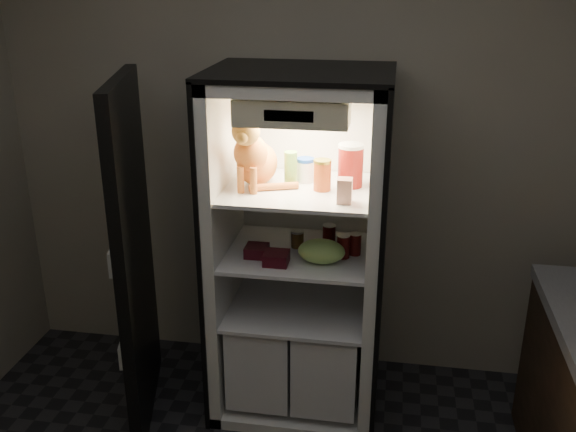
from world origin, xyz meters
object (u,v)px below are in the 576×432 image
(mayo_tub, at_px, (305,170))
(condiment_jar, at_px, (297,239))
(tabby_cat, at_px, (254,157))
(pepper_jar, at_px, (351,165))
(berry_box_right, at_px, (276,258))
(parmesan_shaker, at_px, (291,168))
(berry_box_left, at_px, (257,251))
(salsa_jar, at_px, (322,175))
(cream_carton, at_px, (345,191))
(grape_bag, at_px, (321,251))
(refrigerator, at_px, (300,271))
(soda_can_c, at_px, (343,246))
(soda_can_a, at_px, (329,236))
(soda_can_b, at_px, (355,244))

(mayo_tub, xyz_separation_m, condiment_jar, (-0.03, -0.05, -0.37))
(tabby_cat, bearing_deg, pepper_jar, 14.34)
(condiment_jar, bearing_deg, berry_box_right, -107.81)
(parmesan_shaker, xyz_separation_m, berry_box_left, (-0.15, -0.14, -0.41))
(salsa_jar, bearing_deg, cream_carton, -52.67)
(grape_bag, bearing_deg, salsa_jar, 98.55)
(grape_bag, bearing_deg, cream_carton, -31.20)
(cream_carton, bearing_deg, grape_bag, 148.80)
(refrigerator, xyz_separation_m, salsa_jar, (0.12, -0.08, 0.58))
(salsa_jar, xyz_separation_m, soda_can_c, (0.12, -0.02, -0.37))
(cream_carton, xyz_separation_m, soda_can_c, (-0.01, 0.14, -0.35))
(soda_can_a, height_order, soda_can_b, soda_can_a)
(parmesan_shaker, xyz_separation_m, soda_can_c, (0.28, -0.08, -0.38))
(tabby_cat, xyz_separation_m, pepper_jar, (0.48, 0.08, -0.04))
(soda_can_a, bearing_deg, berry_box_left, -153.62)
(cream_carton, bearing_deg, mayo_tub, 128.77)
(tabby_cat, distance_m, grape_bag, 0.58)
(berry_box_left, bearing_deg, salsa_jar, 13.97)
(parmesan_shaker, relative_size, condiment_jar, 1.87)
(salsa_jar, bearing_deg, soda_can_b, 8.83)
(soda_can_c, bearing_deg, cream_carton, -86.61)
(soda_can_c, xyz_separation_m, grape_bag, (-0.10, -0.08, -0.00))
(pepper_jar, relative_size, soda_can_c, 1.78)
(parmesan_shaker, xyz_separation_m, pepper_jar, (0.30, 0.03, 0.02))
(salsa_jar, xyz_separation_m, cream_carton, (0.13, -0.16, -0.02))
(soda_can_a, bearing_deg, parmesan_shaker, -168.65)
(grape_bag, xyz_separation_m, berry_box_right, (-0.22, -0.06, -0.03))
(condiment_jar, xyz_separation_m, grape_bag, (0.15, -0.17, 0.01))
(parmesan_shaker, height_order, soda_can_a, parmesan_shaker)
(cream_carton, relative_size, berry_box_left, 1.04)
(salsa_jar, relative_size, soda_can_c, 1.27)
(cream_carton, xyz_separation_m, grape_bag, (-0.11, 0.07, -0.35))
(parmesan_shaker, bearing_deg, berry_box_right, -100.10)
(soda_can_b, bearing_deg, berry_box_right, -154.47)
(berry_box_right, bearing_deg, salsa_jar, 36.90)
(parmesan_shaker, distance_m, berry_box_left, 0.46)
(cream_carton, bearing_deg, condiment_jar, 137.90)
(parmesan_shaker, height_order, mayo_tub, parmesan_shaker)
(cream_carton, height_order, condiment_jar, cream_carton)
(parmesan_shaker, height_order, soda_can_c, parmesan_shaker)
(soda_can_b, bearing_deg, cream_carton, -104.03)
(pepper_jar, xyz_separation_m, soda_can_b, (0.04, -0.06, -0.40))
(cream_carton, distance_m, condiment_jar, 0.50)
(pepper_jar, bearing_deg, grape_bag, -122.45)
(soda_can_b, relative_size, berry_box_left, 1.02)
(tabby_cat, relative_size, mayo_tub, 3.28)
(tabby_cat, xyz_separation_m, soda_can_a, (0.38, 0.09, -0.44))
(berry_box_left, bearing_deg, condiment_jar, 38.38)
(berry_box_left, bearing_deg, refrigerator, 37.97)
(tabby_cat, height_order, cream_carton, tabby_cat)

